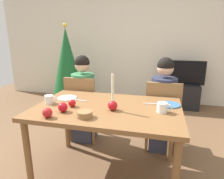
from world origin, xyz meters
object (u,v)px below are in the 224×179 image
Objects in this scene: person_left_child at (84,100)px; plate_left at (67,98)px; dining_table at (107,115)px; apple_near_candle at (47,113)px; mug_right at (162,108)px; christmas_tree at (67,64)px; bowl_walnuts at (85,114)px; person_right_child at (163,107)px; apple_by_right_mug at (63,107)px; tv_stand at (182,96)px; tv at (184,73)px; apple_by_left_plate at (72,103)px; candle_centerpiece at (113,103)px; mug_left at (49,99)px; plate_right at (170,105)px; chair_left at (83,105)px; chair_right at (162,112)px.

person_left_child reaches higher than plate_left.
dining_table is 0.57m from apple_near_candle.
mug_right is at bearing -32.83° from person_left_child.
christmas_tree is 12.58× the size of bowl_walnuts.
person_right_child is 8.69× the size of mug_right.
plate_left is 2.36× the size of apple_by_right_mug.
tv_stand is 4.92× the size of bowl_walnuts.
tv is at bearing 68.14° from dining_table.
apple_by_left_plate reaches higher than dining_table.
apple_by_right_mug reaches higher than dining_table.
candle_centerpiece is at bearing 0.36° from apple_by_left_plate.
tv_stand is 0.81× the size of tv.
tv reaches higher than tv_stand.
mug_right is at bearing 23.06° from bowl_walnuts.
candle_centerpiece is 2.65× the size of mug_left.
plate_right is at bearing 23.46° from apple_by_right_mug.
plate_right is at bearing 70.71° from mug_right.
chair_left is at bearing 129.52° from dining_table.
mug_right is (0.52, -0.02, 0.13)m from dining_table.
bowl_walnuts is 0.31m from apple_near_candle.
christmas_tree is at bearing 111.38° from mug_left.
tv_stand is 0.47m from tv.
chair_right is 0.77× the size of person_left_child.
person_left_child is 16.26× the size of apple_by_left_plate.
chair_left is 1.00× the size of chair_right.
mug_left is at bearing 143.73° from apple_by_right_mug.
apple_by_right_mug is (-0.94, -0.41, 0.04)m from plate_right.
tv_stand is 2.88m from apple_by_right_mug.
apple_near_candle reaches higher than dining_table.
mug_left is at bearing -168.68° from plate_right.
mug_right is (1.02, -0.66, 0.23)m from person_left_child.
candle_centerpiece is at bearing -45.04° from dining_table.
chair_right is at bearing -35.64° from christmas_tree.
person_left_child is 9.00× the size of bowl_walnuts.
candle_centerpiece is 2.59× the size of bowl_walnuts.
tv_stand is 2.63m from plate_left.
tv reaches higher than plate_right.
bowl_walnuts is (1.26, -2.26, -0.07)m from christmas_tree.
tv is at bearing 63.16° from apple_by_right_mug.
chair_right is at bearing -102.97° from tv.
tv_stand is 2.84m from mug_left.
christmas_tree is (-1.38, 1.98, 0.18)m from dining_table.
plate_right is at bearing -82.93° from person_right_child.
plate_left is at bearing -154.37° from person_right_child.
mug_right is at bearing -9.31° from plate_left.
candle_centerpiece is (-0.85, -2.37, 0.11)m from tv.
christmas_tree is (-2.30, -0.32, 0.14)m from tv.
bowl_walnuts reaches higher than plate_right.
apple_near_candle is (-0.42, -0.37, 0.13)m from dining_table.
dining_table is 1.19× the size of person_left_child.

